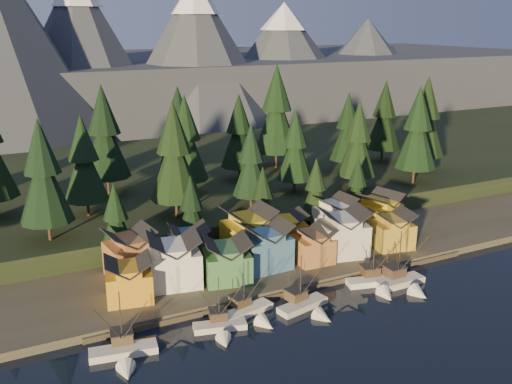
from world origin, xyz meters
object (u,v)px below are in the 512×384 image
boat_3 (307,300)px  house_front_0 (129,278)px  boat_5 (405,276)px  house_front_1 (174,259)px  boat_1 (221,322)px  boat_0 (123,346)px  boat_4 (377,277)px  house_back_1 (189,245)px  boat_2 (250,307)px  house_back_0 (130,252)px

boat_3 → house_front_0: boat_3 is taller
boat_5 → house_front_1: (-40.01, 18.14, 4.23)m
boat_1 → house_front_0: bearing=140.0°
boat_0 → boat_5: size_ratio=0.95×
boat_3 → boat_4: size_ratio=0.93×
house_front_0 → house_front_1: bearing=25.3°
boat_1 → house_back_1: house_back_1 is taller
boat_5 → house_back_1: boat_5 is taller
boat_3 → boat_4: boat_4 is taller
house_front_1 → house_back_1: house_front_1 is taller
house_front_1 → house_front_0: bearing=-154.5°
house_back_1 → house_front_0: bearing=-139.7°
boat_2 → house_back_1: (-3.13, 21.73, 4.03)m
house_front_0 → house_back_1: (14.66, 8.97, 0.31)m
boat_4 → boat_3: bearing=-159.6°
house_back_1 → house_back_0: bearing=-175.2°
house_front_0 → house_back_1: bearing=41.8°
boat_5 → boat_4: bearing=150.9°
boat_0 → house_front_1: 23.56m
boat_2 → boat_4: size_ratio=0.93×
boat_1 → boat_4: boat_4 is taller
boat_4 → house_front_0: bearing=177.0°
boat_1 → house_front_1: (-1.92, 17.62, 4.68)m
boat_0 → boat_1: boat_0 is taller
boat_5 → house_front_1: size_ratio=1.13×
boat_2 → house_front_0: bearing=131.8°
house_back_0 → house_back_1: house_back_0 is taller
boat_3 → house_back_1: bearing=106.1°
boat_2 → boat_4: bearing=-13.6°
house_back_0 → house_front_1: bearing=-55.8°
boat_0 → boat_5: bearing=9.0°
boat_1 → boat_4: (33.44, 1.94, 0.11)m
boat_0 → house_front_0: (5.01, 15.69, 3.55)m
boat_0 → boat_1: (16.24, 0.55, -0.20)m
boat_4 → house_front_1: (-35.36, 15.68, 4.58)m
boat_5 → house_back_1: bearing=143.3°
boat_1 → boat_2: 6.99m
boat_0 → boat_3: boat_0 is taller
boat_1 → boat_5: (38.09, -0.51, 0.45)m
boat_5 → boat_3: bearing=177.7°
house_front_0 → house_front_1: size_ratio=0.84×
boat_3 → house_front_0: bearing=139.0°
boat_3 → house_front_0: size_ratio=1.22×
boat_2 → boat_3: size_ratio=1.00×
boat_5 → house_back_0: (-46.45, 25.47, 4.10)m
boat_5 → house_back_0: bearing=150.0°
boat_1 → house_front_1: house_front_1 is taller
boat_2 → boat_3: boat_3 is taller
boat_1 → boat_3: (16.49, -0.11, 0.16)m
house_front_1 → boat_5: bearing=-13.7°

